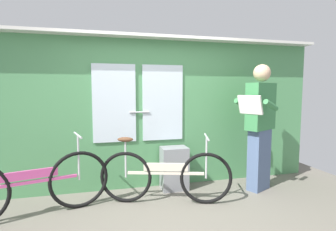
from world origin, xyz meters
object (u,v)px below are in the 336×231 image
(passenger_reading_newspaper, at_px, (260,124))
(trash_bin_by_wall, at_px, (174,168))
(bicycle_near_door, at_px, (29,186))
(bicycle_leaning_behind, at_px, (165,176))

(passenger_reading_newspaper, height_order, trash_bin_by_wall, passenger_reading_newspaper)
(bicycle_near_door, relative_size, bicycle_leaning_behind, 1.06)
(bicycle_leaning_behind, bearing_deg, trash_bin_by_wall, 77.43)
(bicycle_leaning_behind, xyz_separation_m, passenger_reading_newspaper, (1.42, 0.12, 0.60))
(bicycle_near_door, xyz_separation_m, bicycle_leaning_behind, (1.57, 0.01, -0.02))
(bicycle_leaning_behind, distance_m, passenger_reading_newspaper, 1.55)
(bicycle_near_door, bearing_deg, passenger_reading_newspaper, -12.29)
(trash_bin_by_wall, bearing_deg, passenger_reading_newspaper, -15.02)
(bicycle_leaning_behind, bearing_deg, passenger_reading_newspaper, 21.42)
(bicycle_near_door, height_order, trash_bin_by_wall, bicycle_near_door)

